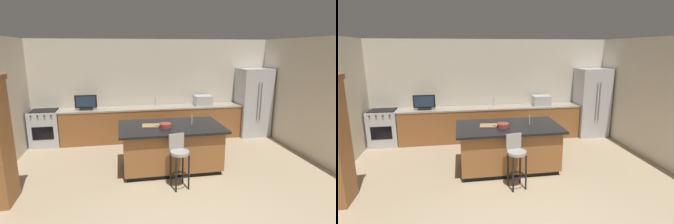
{
  "view_description": "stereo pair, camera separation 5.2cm",
  "coord_description": "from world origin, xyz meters",
  "views": [
    {
      "loc": [
        -0.93,
        -2.79,
        2.45
      ],
      "look_at": [
        0.15,
        3.29,
        1.0
      ],
      "focal_mm": 28.9,
      "sensor_mm": 36.0,
      "label": 1
    },
    {
      "loc": [
        -0.88,
        -2.8,
        2.45
      ],
      "look_at": [
        0.15,
        3.29,
        1.0
      ],
      "focal_mm": 28.9,
      "sensor_mm": 36.0,
      "label": 2
    }
  ],
  "objects": [
    {
      "name": "refrigerator",
      "position": [
        2.8,
        4.27,
        0.96
      ],
      "size": [
        0.85,
        0.77,
        1.91
      ],
      "color": "#B7BABF",
      "rests_on": "ground_plane"
    },
    {
      "name": "counter_back",
      "position": [
        -0.07,
        4.34,
        0.46
      ],
      "size": [
        4.86,
        0.62,
        0.91
      ],
      "color": "brown",
      "rests_on": "ground_plane"
    },
    {
      "name": "wall_back",
      "position": [
        0.0,
        4.72,
        1.35
      ],
      "size": [
        7.06,
        0.12,
        2.71
      ],
      "primitive_type": "cube",
      "color": "beige",
      "rests_on": "ground_plane"
    },
    {
      "name": "tv_remote",
      "position": [
        -0.2,
        2.35,
        0.93
      ],
      "size": [
        0.15,
        0.16,
        0.02
      ],
      "primitive_type": "cube",
      "rotation": [
        0.0,
        0.0,
        0.74
      ],
      "color": "black",
      "rests_on": "kitchen_island"
    },
    {
      "name": "cutting_board",
      "position": [
        -0.33,
        2.46,
        0.93
      ],
      "size": [
        0.41,
        0.3,
        0.02
      ],
      "primitive_type": "cube",
      "rotation": [
        0.0,
        0.0,
        -0.11
      ],
      "color": "#A87F51",
      "rests_on": "kitchen_island"
    },
    {
      "name": "microwave",
      "position": [
        1.33,
        4.34,
        1.05
      ],
      "size": [
        0.48,
        0.36,
        0.27
      ],
      "primitive_type": "cube",
      "color": "#B7BABF",
      "rests_on": "counter_back"
    },
    {
      "name": "fruit_bowl",
      "position": [
        -0.07,
        2.33,
        0.96
      ],
      "size": [
        0.24,
        0.24,
        0.08
      ],
      "primitive_type": "cylinder",
      "color": "#993833",
      "rests_on": "kitchen_island"
    },
    {
      "name": "sink_faucet_island",
      "position": [
        0.49,
        2.41,
        1.03
      ],
      "size": [
        0.02,
        0.02,
        0.22
      ],
      "primitive_type": "cylinder",
      "color": "#B2B2B7",
      "rests_on": "kitchen_island"
    },
    {
      "name": "cell_phone",
      "position": [
        -0.3,
        2.58,
        0.93
      ],
      "size": [
        0.11,
        0.16,
        0.01
      ],
      "primitive_type": "cube",
      "rotation": [
        0.0,
        0.0,
        -0.33
      ],
      "color": "black",
      "rests_on": "kitchen_island"
    },
    {
      "name": "bar_stool_center",
      "position": [
        0.05,
        1.59,
        0.59
      ],
      "size": [
        0.35,
        0.37,
        0.98
      ],
      "rotation": [
        0.0,
        0.0,
        0.22
      ],
      "color": "gray",
      "rests_on": "ground_plane"
    },
    {
      "name": "tv_monitor",
      "position": [
        -1.82,
        4.29,
        1.09
      ],
      "size": [
        0.55,
        0.16,
        0.38
      ],
      "color": "black",
      "rests_on": "counter_back"
    },
    {
      "name": "kitchen_island",
      "position": [
        0.05,
        2.41,
        0.47
      ],
      "size": [
        2.11,
        1.24,
        0.92
      ],
      "color": "black",
      "rests_on": "ground_plane"
    },
    {
      "name": "wall_right",
      "position": [
        3.33,
        2.36,
        1.35
      ],
      "size": [
        0.12,
        5.12,
        2.71
      ],
      "primitive_type": "cube",
      "color": "beige",
      "rests_on": "ground_plane"
    },
    {
      "name": "range_oven",
      "position": [
        -2.86,
        4.34,
        0.46
      ],
      "size": [
        0.72,
        0.63,
        0.93
      ],
      "color": "#B7BABF",
      "rests_on": "ground_plane"
    },
    {
      "name": "sink_faucet_back",
      "position": [
        0.01,
        4.44,
        1.03
      ],
      "size": [
        0.02,
        0.02,
        0.24
      ],
      "primitive_type": "cylinder",
      "color": "#B2B2B7",
      "rests_on": "counter_back"
    }
  ]
}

